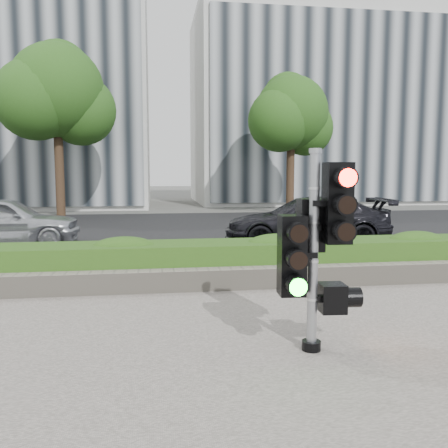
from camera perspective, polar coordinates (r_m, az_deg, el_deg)
The scene contains 13 objects.
ground at distance 6.03m, azimuth -1.66°, elevation -12.57°, with size 120.00×120.00×0.00m, color #51514C.
sidewalk at distance 3.77m, azimuth 3.15°, elevation -24.61°, with size 16.00×11.00×0.03m, color #9E9389.
road at distance 15.80m, azimuth -5.84°, elevation -0.78°, with size 60.00×13.00×0.02m, color black.
curb at distance 9.04m, azimuth -3.97°, elevation -5.78°, with size 60.00×0.25×0.12m, color gray.
stone_wall at distance 7.79m, azimuth -3.29°, elevation -6.68°, with size 12.00×0.32×0.34m, color gray.
hedge at distance 8.39m, azimuth -3.68°, elevation -4.56°, with size 12.00×1.00×0.68m, color #568C2B.
building_left at distance 30.37m, azimuth -25.13°, elevation 16.25°, with size 16.00×9.00×15.00m, color #B7B7B2.
building_right at distance 33.05m, azimuth 12.79°, elevation 13.19°, with size 18.00×10.00×12.00m, color #B7B7B2.
tree_left at distance 20.82m, azimuth -19.51°, elevation 14.50°, with size 4.61×4.03×7.34m.
tree_right at distance 22.23m, azimuth 8.02°, elevation 12.78°, with size 4.10×3.58×6.53m.
traffic_signal at distance 5.12m, azimuth 10.93°, elevation -1.95°, with size 0.76×0.56×2.16m.
car_silver at distance 13.64m, azimuth -25.06°, elevation 0.34°, with size 1.54×3.84×1.31m, color #B5B7BC.
car_dark at distance 12.76m, azimuth 9.93°, elevation 0.38°, with size 1.78×4.37×1.27m, color black.
Camera 1 is at (-0.65, -5.67, 1.95)m, focal length 38.00 mm.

